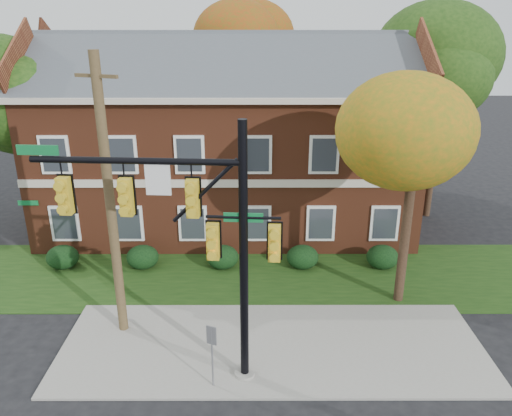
{
  "coord_description": "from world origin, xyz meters",
  "views": [
    {
      "loc": [
        -0.57,
        -12.92,
        10.25
      ],
      "look_at": [
        -0.54,
        3.0,
        4.22
      ],
      "focal_mm": 35.0,
      "sensor_mm": 36.0,
      "label": 1
    }
  ],
  "objects_px": {
    "hedge_right": "(303,257)",
    "traffic_signal": "(192,228)",
    "hedge_left": "(143,257)",
    "sign_post": "(212,347)",
    "utility_pole": "(110,202)",
    "apartment_building": "(227,131)",
    "tree_right_rear": "(453,65)",
    "hedge_far_right": "(382,257)",
    "hedge_far_left": "(63,257)",
    "hedge_center": "(223,257)",
    "tree_near_right": "(425,132)",
    "tree_left_rear": "(18,101)",
    "tree_far_rear": "(254,44)"
  },
  "relations": [
    {
      "from": "hedge_left",
      "to": "tree_near_right",
      "type": "distance_m",
      "value": 12.68
    },
    {
      "from": "apartment_building",
      "to": "hedge_left",
      "type": "distance_m",
      "value": 7.73
    },
    {
      "from": "hedge_far_left",
      "to": "utility_pole",
      "type": "distance_m",
      "value": 7.4
    },
    {
      "from": "tree_far_rear",
      "to": "utility_pole",
      "type": "bearing_deg",
      "value": -104.32
    },
    {
      "from": "hedge_center",
      "to": "utility_pole",
      "type": "height_order",
      "value": "utility_pole"
    },
    {
      "from": "apartment_building",
      "to": "utility_pole",
      "type": "height_order",
      "value": "apartment_building"
    },
    {
      "from": "tree_near_right",
      "to": "traffic_signal",
      "type": "relative_size",
      "value": 1.08
    },
    {
      "from": "utility_pole",
      "to": "sign_post",
      "type": "xyz_separation_m",
      "value": [
        3.38,
        -2.94,
        -3.35
      ]
    },
    {
      "from": "hedge_right",
      "to": "traffic_signal",
      "type": "relative_size",
      "value": 0.18
    },
    {
      "from": "hedge_right",
      "to": "hedge_far_left",
      "type": "bearing_deg",
      "value": 180.0
    },
    {
      "from": "utility_pole",
      "to": "sign_post",
      "type": "bearing_deg",
      "value": -19.98
    },
    {
      "from": "tree_left_rear",
      "to": "sign_post",
      "type": "height_order",
      "value": "tree_left_rear"
    },
    {
      "from": "hedge_far_left",
      "to": "hedge_right",
      "type": "distance_m",
      "value": 10.5
    },
    {
      "from": "tree_far_rear",
      "to": "utility_pole",
      "type": "relative_size",
      "value": 1.22
    },
    {
      "from": "tree_far_rear",
      "to": "hedge_far_left",
      "type": "bearing_deg",
      "value": -122.5
    },
    {
      "from": "hedge_right",
      "to": "tree_left_rear",
      "type": "height_order",
      "value": "tree_left_rear"
    },
    {
      "from": "utility_pole",
      "to": "apartment_building",
      "type": "bearing_deg",
      "value": 93.18
    },
    {
      "from": "tree_far_rear",
      "to": "hedge_right",
      "type": "bearing_deg",
      "value": -80.64
    },
    {
      "from": "tree_right_rear",
      "to": "utility_pole",
      "type": "distance_m",
      "value": 18.4
    },
    {
      "from": "apartment_building",
      "to": "tree_far_rear",
      "type": "bearing_deg",
      "value": 80.29
    },
    {
      "from": "hedge_far_right",
      "to": "tree_near_right",
      "type": "xyz_separation_m",
      "value": [
        0.22,
        -2.83,
        6.14
      ]
    },
    {
      "from": "hedge_center",
      "to": "hedge_far_right",
      "type": "distance_m",
      "value": 7.0
    },
    {
      "from": "tree_near_right",
      "to": "traffic_signal",
      "type": "bearing_deg",
      "value": -150.65
    },
    {
      "from": "hedge_far_left",
      "to": "tree_right_rear",
      "type": "bearing_deg",
      "value": 18.45
    },
    {
      "from": "apartment_building",
      "to": "hedge_left",
      "type": "bearing_deg",
      "value": -123.67
    },
    {
      "from": "hedge_right",
      "to": "tree_far_rear",
      "type": "xyz_separation_m",
      "value": [
        -2.16,
        13.09,
        8.32
      ]
    },
    {
      "from": "tree_left_rear",
      "to": "sign_post",
      "type": "bearing_deg",
      "value": -49.91
    },
    {
      "from": "apartment_building",
      "to": "tree_right_rear",
      "type": "bearing_deg",
      "value": 4.33
    },
    {
      "from": "tree_near_right",
      "to": "sign_post",
      "type": "relative_size",
      "value": 4.03
    },
    {
      "from": "hedge_right",
      "to": "sign_post",
      "type": "relative_size",
      "value": 0.66
    },
    {
      "from": "apartment_building",
      "to": "hedge_right",
      "type": "bearing_deg",
      "value": -56.33
    },
    {
      "from": "hedge_far_left",
      "to": "hedge_right",
      "type": "height_order",
      "value": "same"
    },
    {
      "from": "hedge_center",
      "to": "tree_near_right",
      "type": "height_order",
      "value": "tree_near_right"
    },
    {
      "from": "hedge_far_right",
      "to": "tree_right_rear",
      "type": "distance_m",
      "value": 10.66
    },
    {
      "from": "hedge_center",
      "to": "utility_pole",
      "type": "xyz_separation_m",
      "value": [
        -3.2,
        -4.7,
        4.27
      ]
    },
    {
      "from": "apartment_building",
      "to": "tree_near_right",
      "type": "relative_size",
      "value": 2.19
    },
    {
      "from": "apartment_building",
      "to": "hedge_right",
      "type": "relative_size",
      "value": 13.43
    },
    {
      "from": "traffic_signal",
      "to": "utility_pole",
      "type": "bearing_deg",
      "value": 144.38
    },
    {
      "from": "hedge_far_left",
      "to": "tree_far_rear",
      "type": "relative_size",
      "value": 0.12
    },
    {
      "from": "hedge_center",
      "to": "tree_left_rear",
      "type": "relative_size",
      "value": 0.16
    },
    {
      "from": "apartment_building",
      "to": "tree_left_rear",
      "type": "distance_m",
      "value": 9.94
    },
    {
      "from": "apartment_building",
      "to": "hedge_right",
      "type": "xyz_separation_m",
      "value": [
        3.5,
        -5.25,
        -4.46
      ]
    },
    {
      "from": "utility_pole",
      "to": "sign_post",
      "type": "height_order",
      "value": "utility_pole"
    },
    {
      "from": "hedge_far_left",
      "to": "tree_near_right",
      "type": "distance_m",
      "value": 15.75
    },
    {
      "from": "hedge_center",
      "to": "hedge_far_right",
      "type": "height_order",
      "value": "same"
    },
    {
      "from": "hedge_left",
      "to": "traffic_signal",
      "type": "height_order",
      "value": "traffic_signal"
    },
    {
      "from": "tree_right_rear",
      "to": "hedge_far_left",
      "type": "bearing_deg",
      "value": -161.55
    },
    {
      "from": "hedge_center",
      "to": "traffic_signal",
      "type": "height_order",
      "value": "traffic_signal"
    },
    {
      "from": "hedge_far_right",
      "to": "tree_right_rear",
      "type": "bearing_deg",
      "value": 54.77
    },
    {
      "from": "hedge_right",
      "to": "sign_post",
      "type": "distance_m",
      "value": 8.38
    }
  ]
}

